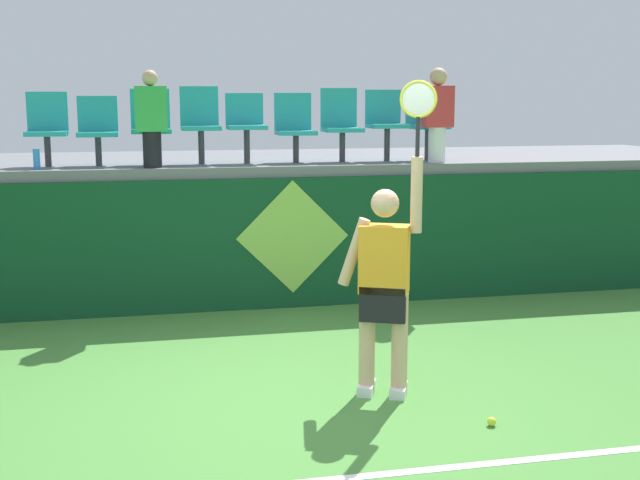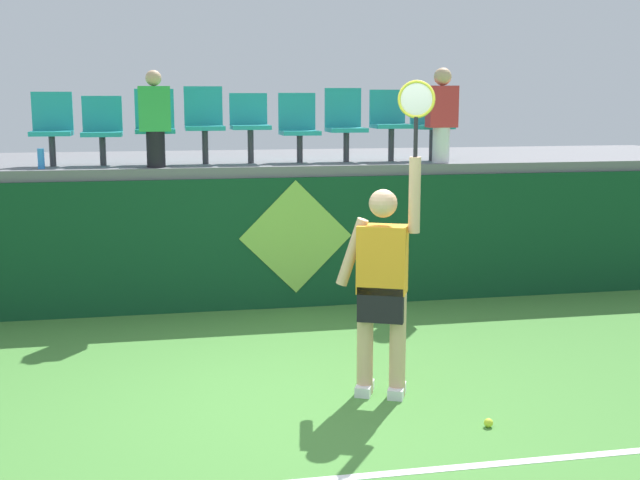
{
  "view_description": "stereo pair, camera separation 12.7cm",
  "coord_description": "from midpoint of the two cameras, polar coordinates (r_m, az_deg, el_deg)",
  "views": [
    {
      "loc": [
        -1.22,
        -5.88,
        2.34
      ],
      "look_at": [
        0.31,
        1.08,
        1.1
      ],
      "focal_mm": 46.12,
      "sensor_mm": 36.0,
      "label": 1
    },
    {
      "loc": [
        -1.09,
        -5.9,
        2.34
      ],
      "look_at": [
        0.31,
        1.08,
        1.1
      ],
      "focal_mm": 46.12,
      "sensor_mm": 36.0,
      "label": 2
    }
  ],
  "objects": [
    {
      "name": "tennis_ball",
      "position": [
        6.18,
        11.23,
        -12.26
      ],
      "size": [
        0.07,
        0.07,
        0.07
      ],
      "primitive_type": "sphere",
      "color": "#D1E533",
      "rests_on": "ground_plane"
    },
    {
      "name": "spectator_platform",
      "position": [
        10.55,
        -6.05,
        5.39
      ],
      "size": [
        12.85,
        3.04,
        0.12
      ],
      "primitive_type": "cube",
      "color": "slate",
      "rests_on": "court_back_wall"
    },
    {
      "name": "stadium_chair_0",
      "position": [
        9.63,
        -18.77,
        7.5
      ],
      "size": [
        0.44,
        0.42,
        0.82
      ],
      "color": "#38383D",
      "rests_on": "spectator_platform"
    },
    {
      "name": "stadium_chair_4",
      "position": [
        9.63,
        -5.55,
        8.11
      ],
      "size": [
        0.44,
        0.42,
        0.8
      ],
      "color": "#38383D",
      "rests_on": "spectator_platform"
    },
    {
      "name": "court_baseline_stripe",
      "position": [
        5.33,
        1.51,
        -16.14
      ],
      "size": [
        11.57,
        0.08,
        0.01
      ],
      "primitive_type": "cube",
      "color": "white",
      "rests_on": "ground_plane"
    },
    {
      "name": "stadium_chair_3",
      "position": [
        9.59,
        -8.69,
        8.18
      ],
      "size": [
        0.44,
        0.42,
        0.88
      ],
      "color": "#38383D",
      "rests_on": "spectator_platform"
    },
    {
      "name": "wall_signage_mount",
      "position": [
        9.32,
        -2.26,
        -4.69
      ],
      "size": [
        1.27,
        0.01,
        1.44
      ],
      "color": "#0F4223",
      "rests_on": "ground_plane"
    },
    {
      "name": "stadium_chair_8",
      "position": [
        10.14,
        6.99,
        8.31
      ],
      "size": [
        0.44,
        0.42,
        0.89
      ],
      "color": "#38383D",
      "rests_on": "spectator_platform"
    },
    {
      "name": "court_back_wall",
      "position": [
        9.2,
        -4.94,
        -0.23
      ],
      "size": [
        12.85,
        0.2,
        1.47
      ],
      "primitive_type": "cube",
      "color": "#0F4223",
      "rests_on": "ground_plane"
    },
    {
      "name": "water_bottle",
      "position": [
        9.25,
        -19.44,
        5.32
      ],
      "size": [
        0.07,
        0.07,
        0.22
      ],
      "primitive_type": "cylinder",
      "color": "#338CE5",
      "rests_on": "spectator_platform"
    },
    {
      "name": "stadium_chair_1",
      "position": [
        9.58,
        -15.54,
        7.52
      ],
      "size": [
        0.44,
        0.42,
        0.77
      ],
      "color": "#38383D",
      "rests_on": "spectator_platform"
    },
    {
      "name": "stadium_chair_5",
      "position": [
        9.73,
        -2.16,
        7.96
      ],
      "size": [
        0.44,
        0.42,
        0.81
      ],
      "color": "#38383D",
      "rests_on": "spectator_platform"
    },
    {
      "name": "spectator_0",
      "position": [
        9.12,
        -12.03,
        8.28
      ],
      "size": [
        0.34,
        0.2,
        1.04
      ],
      "color": "black",
      "rests_on": "spectator_platform"
    },
    {
      "name": "spectator_1",
      "position": [
        9.76,
        7.79,
        8.72
      ],
      "size": [
        0.34,
        0.21,
        1.09
      ],
      "color": "white",
      "rests_on": "spectator_platform"
    },
    {
      "name": "ground_plane",
      "position": [
        6.44,
        -1.18,
        -11.44
      ],
      "size": [
        40.0,
        40.0,
        0.0
      ],
      "primitive_type": "plane",
      "color": "#478438"
    },
    {
      "name": "stadium_chair_2",
      "position": [
        9.57,
        -12.04,
        7.92
      ],
      "size": [
        0.44,
        0.42,
        0.85
      ],
      "color": "#38383D",
      "rests_on": "spectator_platform"
    },
    {
      "name": "stadium_chair_6",
      "position": [
        9.84,
        1.08,
        8.2
      ],
      "size": [
        0.44,
        0.42,
        0.86
      ],
      "color": "#38383D",
      "rests_on": "spectator_platform"
    },
    {
      "name": "stadium_chair_7",
      "position": [
        9.98,
        4.2,
        8.28
      ],
      "size": [
        0.44,
        0.42,
        0.84
      ],
      "color": "#38383D",
      "rests_on": "spectator_platform"
    },
    {
      "name": "tennis_player",
      "position": [
        6.44,
        3.95,
        -2.85
      ],
      "size": [
        0.71,
        0.39,
        2.47
      ],
      "color": "white",
      "rests_on": "ground_plane"
    }
  ]
}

